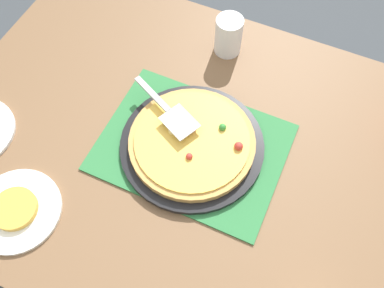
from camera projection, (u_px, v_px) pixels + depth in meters
ground_plane at (192, 232)px, 1.76m from camera, size 8.00×8.00×0.00m
dining_table at (192, 166)px, 1.20m from camera, size 1.40×1.00×0.75m
placemat at (192, 147)px, 1.10m from camera, size 0.48×0.36×0.01m
pizza_pan at (192, 145)px, 1.09m from camera, size 0.38×0.38×0.01m
pizza at (192, 141)px, 1.08m from camera, size 0.33×0.33×0.05m
plate_near_left at (17, 211)px, 1.01m from camera, size 0.22×0.22×0.01m
served_slice_left at (15, 209)px, 1.00m from camera, size 0.11×0.11×0.02m
cup_far at (228, 35)px, 1.22m from camera, size 0.08×0.08×0.12m
pizza_server at (168, 110)px, 1.08m from camera, size 0.23×0.14×0.01m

